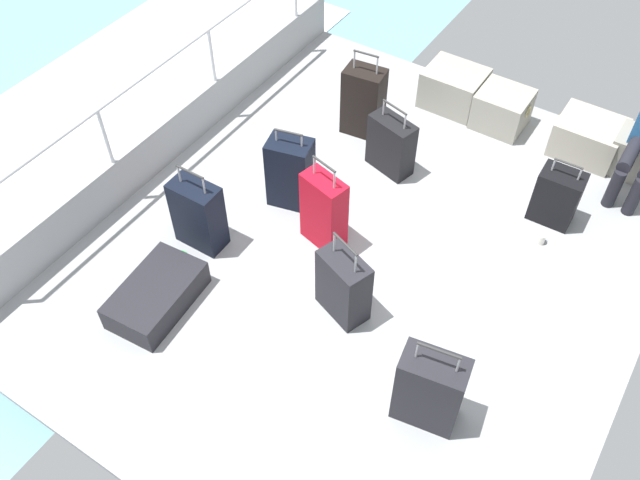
{
  "coord_description": "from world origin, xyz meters",
  "views": [
    {
      "loc": [
        1.66,
        -3.34,
        4.38
      ],
      "look_at": [
        -0.3,
        -0.33,
        0.25
      ],
      "focal_mm": 38.13,
      "sensor_mm": 36.0,
      "label": 1
    }
  ],
  "objects_px": {
    "suitcase_5": "(343,286)",
    "suitcase_7": "(363,101)",
    "suitcase_6": "(290,172)",
    "cargo_crate_0": "(453,88)",
    "cargo_crate_1": "(502,109)",
    "suitcase_8": "(430,389)",
    "paper_cup": "(541,238)",
    "suitcase_2": "(557,197)",
    "suitcase_3": "(157,295)",
    "suitcase_0": "(198,215)",
    "suitcase_1": "(391,145)",
    "suitcase_4": "(324,211)",
    "cargo_crate_2": "(588,137)"
  },
  "relations": [
    {
      "from": "suitcase_4",
      "to": "suitcase_8",
      "type": "bearing_deg",
      "value": -33.61
    },
    {
      "from": "cargo_crate_1",
      "to": "suitcase_0",
      "type": "bearing_deg",
      "value": -118.08
    },
    {
      "from": "suitcase_8",
      "to": "paper_cup",
      "type": "distance_m",
      "value": 1.97
    },
    {
      "from": "suitcase_7",
      "to": "suitcase_6",
      "type": "bearing_deg",
      "value": -91.71
    },
    {
      "from": "suitcase_2",
      "to": "suitcase_7",
      "type": "relative_size",
      "value": 0.72
    },
    {
      "from": "suitcase_1",
      "to": "paper_cup",
      "type": "distance_m",
      "value": 1.56
    },
    {
      "from": "suitcase_6",
      "to": "suitcase_7",
      "type": "xyz_separation_m",
      "value": [
        0.04,
        1.18,
        0.02
      ]
    },
    {
      "from": "suitcase_0",
      "to": "suitcase_8",
      "type": "bearing_deg",
      "value": -9.91
    },
    {
      "from": "paper_cup",
      "to": "suitcase_6",
      "type": "bearing_deg",
      "value": -160.43
    },
    {
      "from": "suitcase_0",
      "to": "suitcase_1",
      "type": "bearing_deg",
      "value": 61.96
    },
    {
      "from": "suitcase_0",
      "to": "suitcase_2",
      "type": "bearing_deg",
      "value": 38.08
    },
    {
      "from": "suitcase_6",
      "to": "cargo_crate_1",
      "type": "bearing_deg",
      "value": 60.31
    },
    {
      "from": "suitcase_7",
      "to": "suitcase_4",
      "type": "bearing_deg",
      "value": -71.86
    },
    {
      "from": "paper_cup",
      "to": "suitcase_2",
      "type": "bearing_deg",
      "value": 95.98
    },
    {
      "from": "suitcase_0",
      "to": "suitcase_5",
      "type": "xyz_separation_m",
      "value": [
        1.38,
        0.04,
        -0.02
      ]
    },
    {
      "from": "suitcase_4",
      "to": "suitcase_7",
      "type": "distance_m",
      "value": 1.5
    },
    {
      "from": "suitcase_1",
      "to": "paper_cup",
      "type": "height_order",
      "value": "suitcase_1"
    },
    {
      "from": "cargo_crate_1",
      "to": "suitcase_7",
      "type": "distance_m",
      "value": 1.39
    },
    {
      "from": "cargo_crate_1",
      "to": "suitcase_5",
      "type": "bearing_deg",
      "value": -92.6
    },
    {
      "from": "cargo_crate_0",
      "to": "suitcase_7",
      "type": "bearing_deg",
      "value": -122.97
    },
    {
      "from": "suitcase_0",
      "to": "suitcase_5",
      "type": "height_order",
      "value": "suitcase_0"
    },
    {
      "from": "cargo_crate_1",
      "to": "suitcase_5",
      "type": "relative_size",
      "value": 0.66
    },
    {
      "from": "cargo_crate_1",
      "to": "cargo_crate_2",
      "type": "xyz_separation_m",
      "value": [
        0.85,
        0.06,
        -0.01
      ]
    },
    {
      "from": "suitcase_8",
      "to": "suitcase_6",
      "type": "bearing_deg",
      "value": 148.21
    },
    {
      "from": "suitcase_2",
      "to": "paper_cup",
      "type": "xyz_separation_m",
      "value": [
        0.03,
        -0.33,
        -0.21
      ]
    },
    {
      "from": "cargo_crate_0",
      "to": "suitcase_3",
      "type": "relative_size",
      "value": 0.76
    },
    {
      "from": "cargo_crate_0",
      "to": "suitcase_6",
      "type": "xyz_separation_m",
      "value": [
        -0.6,
        -2.05,
        0.14
      ]
    },
    {
      "from": "cargo_crate_2",
      "to": "suitcase_5",
      "type": "relative_size",
      "value": 0.8
    },
    {
      "from": "cargo_crate_0",
      "to": "cargo_crate_2",
      "type": "bearing_deg",
      "value": 0.67
    },
    {
      "from": "cargo_crate_0",
      "to": "suitcase_3",
      "type": "bearing_deg",
      "value": -102.93
    },
    {
      "from": "suitcase_6",
      "to": "suitcase_4",
      "type": "bearing_deg",
      "value": -26.09
    },
    {
      "from": "cargo_crate_0",
      "to": "suitcase_4",
      "type": "height_order",
      "value": "suitcase_4"
    },
    {
      "from": "cargo_crate_0",
      "to": "cargo_crate_1",
      "type": "distance_m",
      "value": 0.55
    },
    {
      "from": "suitcase_0",
      "to": "suitcase_1",
      "type": "relative_size",
      "value": 1.13
    },
    {
      "from": "suitcase_6",
      "to": "suitcase_0",
      "type": "bearing_deg",
      "value": -113.9
    },
    {
      "from": "suitcase_5",
      "to": "suitcase_7",
      "type": "distance_m",
      "value": 2.19
    },
    {
      "from": "suitcase_5",
      "to": "paper_cup",
      "type": "distance_m",
      "value": 1.85
    },
    {
      "from": "suitcase_0",
      "to": "suitcase_3",
      "type": "relative_size",
      "value": 0.99
    },
    {
      "from": "suitcase_2",
      "to": "suitcase_8",
      "type": "xyz_separation_m",
      "value": [
        -0.06,
        -2.28,
        0.08
      ]
    },
    {
      "from": "cargo_crate_1",
      "to": "suitcase_6",
      "type": "height_order",
      "value": "suitcase_6"
    },
    {
      "from": "cargo_crate_1",
      "to": "suitcase_2",
      "type": "height_order",
      "value": "suitcase_2"
    },
    {
      "from": "suitcase_6",
      "to": "paper_cup",
      "type": "relative_size",
      "value": 7.93
    },
    {
      "from": "suitcase_2",
      "to": "suitcase_3",
      "type": "height_order",
      "value": "suitcase_2"
    },
    {
      "from": "suitcase_7",
      "to": "suitcase_8",
      "type": "height_order",
      "value": "suitcase_7"
    },
    {
      "from": "suitcase_5",
      "to": "suitcase_8",
      "type": "distance_m",
      "value": 1.05
    },
    {
      "from": "suitcase_7",
      "to": "suitcase_8",
      "type": "distance_m",
      "value": 3.08
    },
    {
      "from": "suitcase_1",
      "to": "suitcase_8",
      "type": "xyz_separation_m",
      "value": [
        1.44,
        -2.07,
        0.06
      ]
    },
    {
      "from": "suitcase_7",
      "to": "paper_cup",
      "type": "xyz_separation_m",
      "value": [
        2.03,
        -0.45,
        -0.3
      ]
    },
    {
      "from": "suitcase_1",
      "to": "suitcase_5",
      "type": "distance_m",
      "value": 1.7
    },
    {
      "from": "suitcase_0",
      "to": "suitcase_3",
      "type": "height_order",
      "value": "suitcase_0"
    }
  ]
}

